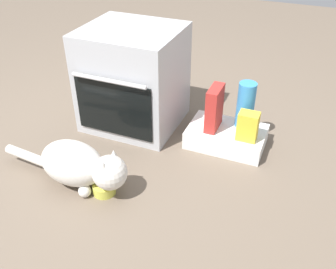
{
  "coord_description": "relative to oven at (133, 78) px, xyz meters",
  "views": [
    {
      "loc": [
        1.05,
        -1.62,
        1.44
      ],
      "look_at": [
        0.38,
        0.0,
        0.25
      ],
      "focal_mm": 40.55,
      "sensor_mm": 36.0,
      "label": 1
    }
  ],
  "objects": [
    {
      "name": "cat",
      "position": [
        0.03,
        -0.73,
        -0.19
      ],
      "size": [
        0.82,
        0.27,
        0.27
      ],
      "rotation": [
        0.0,
        0.0,
        -0.05
      ],
      "color": "silver",
      "rests_on": "ground"
    },
    {
      "name": "cereal_box",
      "position": [
        0.58,
        -0.04,
        -0.08
      ],
      "size": [
        0.07,
        0.18,
        0.28
      ],
      "primitive_type": "cube",
      "color": "#B72D28",
      "rests_on": "pantry_cabinet"
    },
    {
      "name": "ground",
      "position": [
        0.05,
        -0.42,
        -0.33
      ],
      "size": [
        8.0,
        8.0,
        0.0
      ],
      "primitive_type": "plane",
      "color": "#6B5B4C"
    },
    {
      "name": "water_bottle",
      "position": [
        0.75,
        0.05,
        -0.07
      ],
      "size": [
        0.11,
        0.11,
        0.3
      ],
      "primitive_type": "cylinder",
      "color": "#388CD1",
      "rests_on": "pantry_cabinet"
    },
    {
      "name": "oven",
      "position": [
        0.0,
        0.0,
        0.0
      ],
      "size": [
        0.61,
        0.6,
        0.67
      ],
      "color": "#B7BABF",
      "rests_on": "ground"
    },
    {
      "name": "food_bowl",
      "position": [
        0.18,
        -0.73,
        -0.3
      ],
      "size": [
        0.13,
        0.13,
        0.08
      ],
      "color": "#D1D14C",
      "rests_on": "ground"
    },
    {
      "name": "snack_bag",
      "position": [
        0.8,
        -0.09,
        -0.13
      ],
      "size": [
        0.12,
        0.09,
        0.18
      ],
      "primitive_type": "cube",
      "color": "yellow",
      "rests_on": "pantry_cabinet"
    },
    {
      "name": "pantry_cabinet",
      "position": [
        0.67,
        -0.03,
        -0.28
      ],
      "size": [
        0.49,
        0.32,
        0.11
      ],
      "primitive_type": "cube",
      "color": "white",
      "rests_on": "ground"
    }
  ]
}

